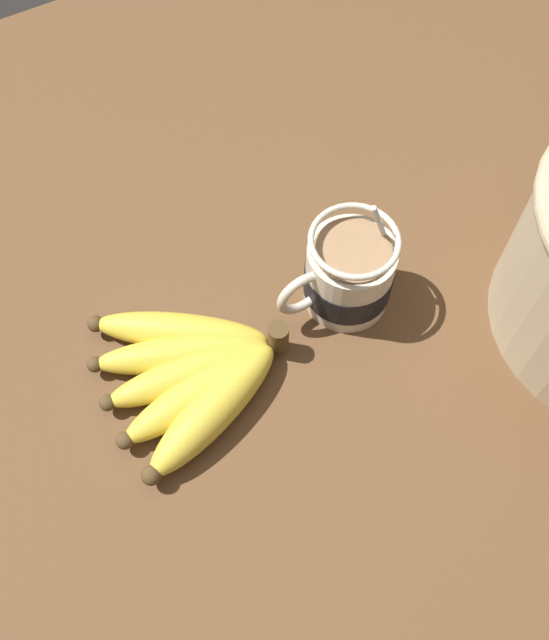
# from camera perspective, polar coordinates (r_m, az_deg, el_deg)

# --- Properties ---
(table) EXTENTS (1.10, 1.10, 0.04)m
(table) POSITION_cam_1_polar(r_m,az_deg,el_deg) (0.74, 2.48, 1.34)
(table) COLOR brown
(table) RESTS_ON ground
(coffee_mug) EXTENTS (0.14, 0.09, 0.14)m
(coffee_mug) POSITION_cam_1_polar(r_m,az_deg,el_deg) (0.69, 5.89, 3.66)
(coffee_mug) COLOR beige
(coffee_mug) RESTS_ON table
(banana_bunch) EXTENTS (0.18, 0.20, 0.04)m
(banana_bunch) POSITION_cam_1_polar(r_m,az_deg,el_deg) (0.66, -6.49, -4.23)
(banana_bunch) COLOR #4C381E
(banana_bunch) RESTS_ON table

